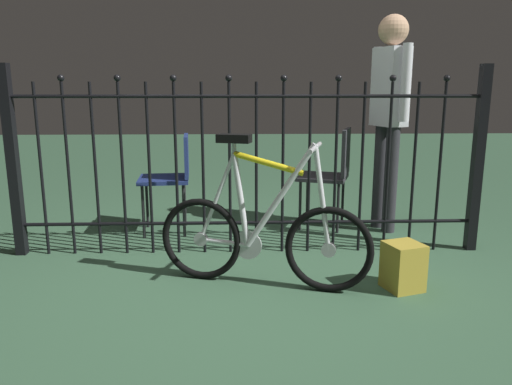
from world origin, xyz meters
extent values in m
plane|color=#395F43|center=(0.00, 0.00, 0.00)|extent=(20.00, 20.00, 0.00)
cylinder|color=black|center=(-1.67, 0.66, 0.62)|extent=(0.02, 0.02, 1.24)
sphere|color=black|center=(-1.67, 0.66, 1.26)|extent=(0.05, 0.05, 0.05)
cylinder|color=black|center=(-1.48, 0.66, 0.62)|extent=(0.02, 0.02, 1.24)
cylinder|color=black|center=(-1.28, 0.66, 0.62)|extent=(0.02, 0.02, 1.24)
sphere|color=black|center=(-1.28, 0.66, 1.26)|extent=(0.05, 0.05, 0.05)
cylinder|color=black|center=(-1.09, 0.66, 0.62)|extent=(0.02, 0.02, 1.24)
cylinder|color=black|center=(-0.90, 0.66, 0.62)|extent=(0.02, 0.02, 1.24)
sphere|color=black|center=(-0.90, 0.66, 1.26)|extent=(0.05, 0.05, 0.05)
cylinder|color=black|center=(-0.71, 0.66, 0.62)|extent=(0.02, 0.02, 1.24)
cylinder|color=black|center=(-0.52, 0.66, 0.62)|extent=(0.02, 0.02, 1.24)
sphere|color=black|center=(-0.52, 0.66, 1.26)|extent=(0.05, 0.05, 0.05)
cylinder|color=black|center=(-0.33, 0.66, 0.62)|extent=(0.02, 0.02, 1.24)
cylinder|color=black|center=(-0.14, 0.66, 0.62)|extent=(0.02, 0.02, 1.24)
sphere|color=black|center=(-0.14, 0.66, 1.26)|extent=(0.05, 0.05, 0.05)
cylinder|color=black|center=(0.05, 0.66, 0.62)|extent=(0.02, 0.02, 1.24)
cylinder|color=black|center=(0.24, 0.66, 0.62)|extent=(0.02, 0.02, 1.24)
sphere|color=black|center=(0.24, 0.66, 1.26)|extent=(0.05, 0.05, 0.05)
cylinder|color=black|center=(0.44, 0.66, 0.62)|extent=(0.02, 0.02, 1.24)
cylinder|color=black|center=(0.63, 0.66, 0.62)|extent=(0.02, 0.02, 1.24)
sphere|color=black|center=(0.63, 0.66, 1.26)|extent=(0.05, 0.05, 0.05)
cylinder|color=black|center=(0.82, 0.66, 0.62)|extent=(0.02, 0.02, 1.24)
cylinder|color=black|center=(1.01, 0.66, 0.62)|extent=(0.02, 0.02, 1.24)
sphere|color=black|center=(1.01, 0.66, 1.26)|extent=(0.05, 0.05, 0.05)
cylinder|color=black|center=(1.20, 0.66, 0.62)|extent=(0.02, 0.02, 1.24)
cylinder|color=black|center=(1.39, 0.66, 0.62)|extent=(0.02, 0.02, 1.24)
sphere|color=black|center=(1.39, 0.66, 1.26)|extent=(0.05, 0.05, 0.05)
cylinder|color=black|center=(0.00, 0.66, 0.22)|extent=(3.33, 0.03, 0.03)
cylinder|color=black|center=(0.00, 0.66, 1.14)|extent=(3.33, 0.03, 0.03)
cube|color=black|center=(-1.67, 0.66, 0.68)|extent=(0.07, 0.07, 1.36)
cube|color=black|center=(1.67, 0.66, 0.68)|extent=(0.07, 0.07, 1.36)
torus|color=black|center=(-0.31, 0.15, 0.26)|extent=(0.52, 0.19, 0.53)
cylinder|color=silver|center=(-0.31, 0.15, 0.26)|extent=(0.09, 0.05, 0.09)
torus|color=black|center=(0.45, -0.08, 0.26)|extent=(0.52, 0.19, 0.53)
cylinder|color=silver|center=(0.45, -0.08, 0.26)|extent=(0.09, 0.05, 0.09)
cylinder|color=silver|center=(0.17, 0.00, 0.57)|extent=(0.42, 0.16, 0.65)
cylinder|color=yellow|center=(0.10, 0.02, 0.76)|extent=(0.42, 0.16, 0.14)
cylinder|color=silver|center=(-0.06, 0.07, 0.53)|extent=(0.12, 0.07, 0.57)
cylinder|color=silver|center=(-0.17, 0.11, 0.26)|extent=(0.30, 0.12, 0.04)
cylinder|color=silver|center=(-0.21, 0.12, 0.54)|extent=(0.24, 0.10, 0.56)
cylinder|color=silver|center=(0.41, -0.07, 0.57)|extent=(0.13, 0.07, 0.62)
cylinder|color=silver|center=(0.36, -0.05, 0.87)|extent=(0.03, 0.03, 0.02)
cylinder|color=silver|center=(0.36, -0.05, 0.86)|extent=(0.14, 0.39, 0.03)
cylinder|color=silver|center=(-0.10, 0.08, 0.85)|extent=(0.03, 0.03, 0.07)
cube|color=black|center=(-0.10, 0.08, 0.90)|extent=(0.22, 0.14, 0.05)
cylinder|color=silver|center=(-0.02, 0.06, 0.25)|extent=(0.18, 0.06, 0.18)
cylinder|color=black|center=(0.45, 1.22, 0.21)|extent=(0.02, 0.02, 0.42)
cylinder|color=black|center=(0.55, 1.52, 0.21)|extent=(0.02, 0.02, 0.42)
cylinder|color=black|center=(0.75, 1.12, 0.21)|extent=(0.02, 0.02, 0.42)
cylinder|color=black|center=(0.85, 1.42, 0.21)|extent=(0.02, 0.02, 0.42)
cube|color=#2D2D33|center=(0.65, 1.32, 0.44)|extent=(0.51, 0.51, 0.03)
cube|color=#2D2D33|center=(0.83, 1.26, 0.66)|extent=(0.15, 0.37, 0.39)
cylinder|color=black|center=(-0.84, 1.02, 0.22)|extent=(0.02, 0.02, 0.44)
cylinder|color=black|center=(-0.87, 1.34, 0.22)|extent=(0.02, 0.02, 0.44)
cylinder|color=black|center=(-0.52, 1.05, 0.22)|extent=(0.02, 0.02, 0.44)
cylinder|color=black|center=(-0.55, 1.37, 0.22)|extent=(0.02, 0.02, 0.44)
cube|color=navy|center=(-0.70, 1.20, 0.45)|extent=(0.44, 0.44, 0.03)
cube|color=navy|center=(-0.51, 1.21, 0.65)|extent=(0.06, 0.39, 0.34)
cylinder|color=#2D2D33|center=(1.19, 1.14, 0.44)|extent=(0.11, 0.11, 0.89)
cylinder|color=#2D2D33|center=(1.14, 1.29, 0.44)|extent=(0.11, 0.11, 0.89)
cube|color=silver|center=(1.16, 1.22, 1.20)|extent=(0.26, 0.34, 0.63)
cylinder|color=silver|center=(1.22, 1.02, 1.23)|extent=(0.08, 0.08, 0.60)
cylinder|color=silver|center=(1.10, 1.41, 1.23)|extent=(0.08, 0.08, 0.60)
sphere|color=tan|center=(1.16, 1.22, 1.64)|extent=(0.24, 0.24, 0.24)
cube|color=#B29933|center=(0.91, -0.06, 0.14)|extent=(0.25, 0.25, 0.29)
camera|label=1|loc=(-0.07, -2.79, 1.20)|focal=34.16mm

